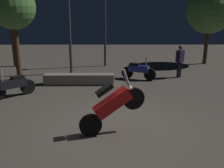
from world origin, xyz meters
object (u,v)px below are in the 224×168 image
object	(u,v)px
person_rider_beside	(180,59)
streetlamp_far	(68,6)
motorcycle_red_foreground	(112,105)
motorcycle_blue_parked_left	(138,70)
motorcycle_black_parked_right	(13,85)
streetlamp_near	(105,11)

from	to	relation	value
person_rider_beside	streetlamp_far	size ratio (longest dim) A/B	0.29
motorcycle_red_foreground	motorcycle_blue_parked_left	xyz separation A→B (m)	(1.27, 5.43, -0.31)
motorcycle_blue_parked_left	motorcycle_black_parked_right	size ratio (longest dim) A/B	1.21
motorcycle_blue_parked_left	streetlamp_near	world-z (taller)	streetlamp_near
streetlamp_near	person_rider_beside	bearing A→B (deg)	-38.89
motorcycle_blue_parked_left	streetlamp_far	world-z (taller)	streetlamp_far
person_rider_beside	streetlamp_far	distance (m)	5.96
motorcycle_red_foreground	motorcycle_blue_parked_left	world-z (taller)	motorcycle_red_foreground
streetlamp_near	streetlamp_far	distance (m)	2.60
motorcycle_red_foreground	streetlamp_far	size ratio (longest dim) A/B	0.31
streetlamp_near	motorcycle_blue_parked_left	bearing A→B (deg)	-63.63
motorcycle_red_foreground	motorcycle_blue_parked_left	size ratio (longest dim) A/B	1.04
motorcycle_blue_parked_left	person_rider_beside	xyz separation A→B (m)	(2.00, 0.35, 0.48)
motorcycle_red_foreground	person_rider_beside	world-z (taller)	motorcycle_red_foreground
motorcycle_blue_parked_left	streetlamp_far	bearing A→B (deg)	-178.56
streetlamp_far	streetlamp_near	bearing A→B (deg)	48.28
motorcycle_red_foreground	motorcycle_black_parked_right	world-z (taller)	motorcycle_red_foreground
motorcycle_red_foreground	streetlamp_far	bearing A→B (deg)	91.59
motorcycle_black_parked_right	streetlamp_near	xyz separation A→B (m)	(3.22, 5.85, 2.73)
motorcycle_blue_parked_left	motorcycle_black_parked_right	bearing A→B (deg)	-128.81
motorcycle_blue_parked_left	motorcycle_black_parked_right	world-z (taller)	same
motorcycle_blue_parked_left	streetlamp_far	distance (m)	4.63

